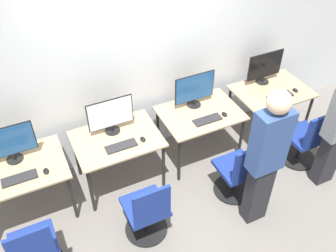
{
  "coord_description": "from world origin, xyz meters",
  "views": [
    {
      "loc": [
        -1.4,
        -2.79,
        3.66
      ],
      "look_at": [
        0.0,
        0.15,
        0.87
      ],
      "focal_mm": 40.0,
      "sensor_mm": 36.0,
      "label": 1
    }
  ],
  "objects_px": {
    "keyboard_far_left": "(19,178)",
    "monitor_far_right": "(265,67)",
    "keyboard_right": "(207,120)",
    "monitor_right": "(195,89)",
    "mouse_right": "(224,114)",
    "office_chair_far_right": "(305,142)",
    "monitor_left": "(111,115)",
    "person_right": "(266,156)",
    "office_chair_left": "(147,214)",
    "office_chair_far_left": "(36,252)",
    "mouse_left": "(143,139)",
    "monitor_far_left": "(9,143)",
    "mouse_far_left": "(46,171)",
    "mouse_far_right": "(295,90)",
    "keyboard_left": "(121,146)",
    "office_chair_right": "(238,174)",
    "keyboard_far_right": "(280,96)"
  },
  "relations": [
    {
      "from": "office_chair_far_left",
      "to": "keyboard_right",
      "type": "bearing_deg",
      "value": 16.09
    },
    {
      "from": "keyboard_far_left",
      "to": "mouse_left",
      "type": "height_order",
      "value": "mouse_left"
    },
    {
      "from": "keyboard_far_left",
      "to": "keyboard_right",
      "type": "relative_size",
      "value": 1.0
    },
    {
      "from": "keyboard_right",
      "to": "person_right",
      "type": "bearing_deg",
      "value": -85.82
    },
    {
      "from": "monitor_left",
      "to": "keyboard_right",
      "type": "bearing_deg",
      "value": -15.77
    },
    {
      "from": "monitor_right",
      "to": "keyboard_right",
      "type": "height_order",
      "value": "monitor_right"
    },
    {
      "from": "keyboard_far_left",
      "to": "monitor_far_right",
      "type": "bearing_deg",
      "value": 6.63
    },
    {
      "from": "office_chair_far_left",
      "to": "mouse_right",
      "type": "height_order",
      "value": "office_chair_far_left"
    },
    {
      "from": "office_chair_right",
      "to": "monitor_left",
      "type": "bearing_deg",
      "value": 141.18
    },
    {
      "from": "monitor_left",
      "to": "keyboard_left",
      "type": "height_order",
      "value": "monitor_left"
    },
    {
      "from": "keyboard_far_right",
      "to": "office_chair_far_right",
      "type": "xyz_separation_m",
      "value": [
        0.05,
        -0.56,
        -0.37
      ]
    },
    {
      "from": "monitor_right",
      "to": "mouse_right",
      "type": "xyz_separation_m",
      "value": [
        0.24,
        -0.35,
        -0.23
      ]
    },
    {
      "from": "monitor_right",
      "to": "keyboard_right",
      "type": "xyz_separation_m",
      "value": [
        0.0,
        -0.35,
        -0.23
      ]
    },
    {
      "from": "person_right",
      "to": "office_chair_far_right",
      "type": "bearing_deg",
      "value": 22.77
    },
    {
      "from": "monitor_right",
      "to": "mouse_far_left",
      "type": "bearing_deg",
      "value": -169.67
    },
    {
      "from": "mouse_right",
      "to": "keyboard_far_left",
      "type": "bearing_deg",
      "value": 179.6
    },
    {
      "from": "monitor_left",
      "to": "keyboard_right",
      "type": "height_order",
      "value": "monitor_left"
    },
    {
      "from": "keyboard_right",
      "to": "mouse_right",
      "type": "height_order",
      "value": "mouse_right"
    },
    {
      "from": "office_chair_far_left",
      "to": "monitor_far_right",
      "type": "xyz_separation_m",
      "value": [
        3.4,
        1.06,
        0.61
      ]
    },
    {
      "from": "mouse_right",
      "to": "monitor_right",
      "type": "bearing_deg",
      "value": 124.38
    },
    {
      "from": "keyboard_far_right",
      "to": "keyboard_far_left",
      "type": "bearing_deg",
      "value": 179.9
    },
    {
      "from": "office_chair_right",
      "to": "mouse_far_right",
      "type": "distance_m",
      "value": 1.52
    },
    {
      "from": "mouse_right",
      "to": "monitor_far_left",
      "type": "bearing_deg",
      "value": 172.34
    },
    {
      "from": "monitor_far_right",
      "to": "mouse_far_left",
      "type": "bearing_deg",
      "value": -172.4
    },
    {
      "from": "keyboard_far_left",
      "to": "mouse_far_right",
      "type": "height_order",
      "value": "mouse_far_right"
    },
    {
      "from": "keyboard_far_left",
      "to": "keyboard_far_right",
      "type": "bearing_deg",
      "value": -0.1
    },
    {
      "from": "keyboard_far_left",
      "to": "keyboard_right",
      "type": "xyz_separation_m",
      "value": [
        2.24,
        -0.01,
        0.0
      ]
    },
    {
      "from": "mouse_far_left",
      "to": "mouse_far_right",
      "type": "relative_size",
      "value": 1.0
    },
    {
      "from": "office_chair_far_left",
      "to": "keyboard_far_right",
      "type": "xyz_separation_m",
      "value": [
        3.4,
        0.67,
        0.37
      ]
    },
    {
      "from": "keyboard_far_left",
      "to": "office_chair_right",
      "type": "distance_m",
      "value": 2.43
    },
    {
      "from": "office_chair_far_left",
      "to": "person_right",
      "type": "xyz_separation_m",
      "value": [
        2.35,
        -0.35,
        0.63
      ]
    },
    {
      "from": "keyboard_far_left",
      "to": "mouse_right",
      "type": "distance_m",
      "value": 2.48
    },
    {
      "from": "monitor_far_left",
      "to": "monitor_left",
      "type": "relative_size",
      "value": 1.0
    },
    {
      "from": "monitor_left",
      "to": "keyboard_left",
      "type": "bearing_deg",
      "value": -90.0
    },
    {
      "from": "keyboard_far_left",
      "to": "office_chair_right",
      "type": "bearing_deg",
      "value": -15.92
    },
    {
      "from": "mouse_left",
      "to": "monitor_far_right",
      "type": "height_order",
      "value": "monitor_far_right"
    },
    {
      "from": "office_chair_left",
      "to": "keyboard_right",
      "type": "distance_m",
      "value": 1.38
    },
    {
      "from": "monitor_far_left",
      "to": "keyboard_far_left",
      "type": "height_order",
      "value": "monitor_far_left"
    },
    {
      "from": "office_chair_right",
      "to": "keyboard_far_right",
      "type": "relative_size",
      "value": 2.44
    },
    {
      "from": "monitor_far_left",
      "to": "keyboard_far_right",
      "type": "xyz_separation_m",
      "value": [
        3.35,
        -0.32,
        -0.23
      ]
    },
    {
      "from": "office_chair_left",
      "to": "keyboard_right",
      "type": "height_order",
      "value": "office_chair_left"
    },
    {
      "from": "office_chair_far_right",
      "to": "mouse_left",
      "type": "bearing_deg",
      "value": 164.47
    },
    {
      "from": "monitor_left",
      "to": "person_right",
      "type": "relative_size",
      "value": 0.31
    },
    {
      "from": "monitor_far_left",
      "to": "mouse_far_right",
      "type": "distance_m",
      "value": 3.64
    },
    {
      "from": "monitor_left",
      "to": "office_chair_right",
      "type": "height_order",
      "value": "monitor_left"
    },
    {
      "from": "monitor_far_right",
      "to": "monitor_left",
      "type": "bearing_deg",
      "value": -177.74
    },
    {
      "from": "mouse_far_left",
      "to": "office_chair_right",
      "type": "height_order",
      "value": "office_chair_right"
    },
    {
      "from": "keyboard_right",
      "to": "office_chair_far_right",
      "type": "relative_size",
      "value": 0.41
    },
    {
      "from": "monitor_far_right",
      "to": "office_chair_left",
      "type": "bearing_deg",
      "value": -153.63
    },
    {
      "from": "keyboard_left",
      "to": "mouse_left",
      "type": "bearing_deg",
      "value": -0.73
    }
  ]
}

